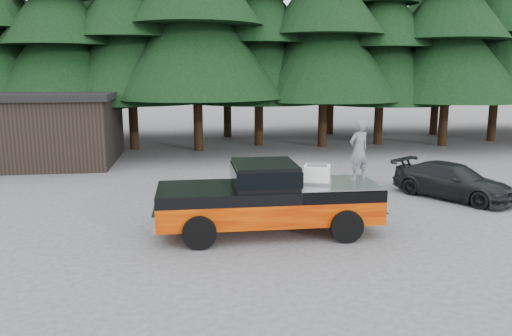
{
  "coord_description": "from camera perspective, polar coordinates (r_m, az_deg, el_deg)",
  "views": [
    {
      "loc": [
        -1.48,
        -12.4,
        4.3
      ],
      "look_at": [
        0.19,
        0.0,
        1.83
      ],
      "focal_mm": 35.0,
      "sensor_mm": 36.0,
      "label": 1
    }
  ],
  "objects": [
    {
      "name": "treeline",
      "position": [
        29.85,
        -4.15,
        17.71
      ],
      "size": [
        60.15,
        16.05,
        17.5
      ],
      "color": "black",
      "rests_on": "ground"
    },
    {
      "name": "utility_building",
      "position": [
        25.67,
        -24.72,
        4.25
      ],
      "size": [
        8.4,
        6.4,
        3.3
      ],
      "color": "black",
      "rests_on": "ground"
    },
    {
      "name": "parked_car",
      "position": [
        18.22,
        21.56,
        -1.39
      ],
      "size": [
        3.66,
        4.29,
        1.18
      ],
      "primitive_type": "imported",
      "rotation": [
        0.0,
        0.0,
        0.6
      ],
      "color": "black",
      "rests_on": "ground"
    },
    {
      "name": "pickup_truck",
      "position": [
        13.33,
        1.39,
        -4.68
      ],
      "size": [
        6.0,
        2.04,
        1.33
      ],
      "primitive_type": null,
      "color": "#DF5A01",
      "rests_on": "ground"
    },
    {
      "name": "air_compressor",
      "position": [
        13.37,
        6.99,
        -0.76
      ],
      "size": [
        0.81,
        0.74,
        0.46
      ],
      "primitive_type": "cube",
      "rotation": [
        0.0,
        0.0,
        -0.33
      ],
      "color": "silver",
      "rests_on": "pickup_truck"
    },
    {
      "name": "ground",
      "position": [
        13.21,
        -0.82,
        -7.85
      ],
      "size": [
        120.0,
        120.0,
        0.0
      ],
      "primitive_type": "plane",
      "color": "#464749",
      "rests_on": "ground"
    },
    {
      "name": "man_on_bed",
      "position": [
        13.86,
        11.67,
        2.02
      ],
      "size": [
        0.7,
        0.58,
        1.65
      ],
      "primitive_type": "imported",
      "rotation": [
        0.0,
        0.0,
        3.5
      ],
      "color": "#5B5C63",
      "rests_on": "pickup_truck"
    },
    {
      "name": "truck_cab",
      "position": [
        13.08,
        0.98,
        -0.65
      ],
      "size": [
        1.66,
        1.9,
        0.59
      ],
      "primitive_type": "cube",
      "color": "black",
      "rests_on": "pickup_truck"
    }
  ]
}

